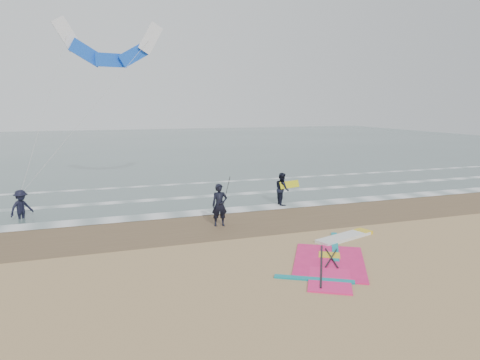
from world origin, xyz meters
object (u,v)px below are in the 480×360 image
object	(u,v)px
person_standing	(220,205)
person_wading	(21,201)
surf_kite	(110,48)
person_walking	(282,189)
windsurf_rig	(335,254)

from	to	relation	value
person_standing	person_wading	world-z (taller)	person_standing
person_standing	surf_kite	distance (m)	12.57
person_standing	person_walking	distance (m)	5.31
windsurf_rig	surf_kite	distance (m)	18.05
person_standing	surf_kite	world-z (taller)	surf_kite
person_wading	person_standing	bearing A→B (deg)	-67.01
windsurf_rig	person_walking	world-z (taller)	person_walking
surf_kite	person_standing	bearing A→B (deg)	-65.70
windsurf_rig	person_standing	xyz separation A→B (m)	(-2.94, 5.17, 0.94)
person_wading	surf_kite	xyz separation A→B (m)	(4.72, 4.77, 7.88)
windsurf_rig	person_wading	bearing A→B (deg)	141.30
person_walking	surf_kite	bearing A→B (deg)	59.58
person_standing	surf_kite	size ratio (longest dim) A/B	0.21
windsurf_rig	surf_kite	xyz separation A→B (m)	(-7.00, 14.15, 8.74)
person_wading	windsurf_rig	bearing A→B (deg)	-80.05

